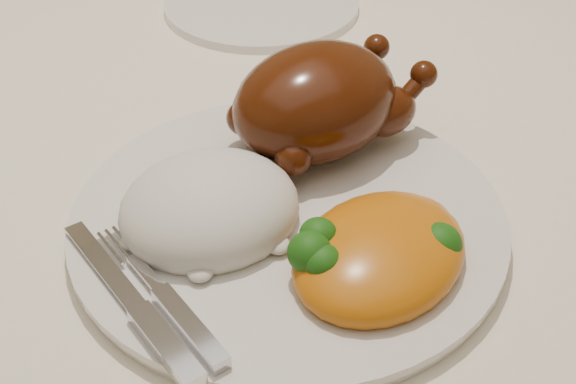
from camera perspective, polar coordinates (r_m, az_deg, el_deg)
dining_table at (r=0.73m, az=-17.86°, el=-4.33°), size 1.60×0.90×0.76m
tablecloth at (r=0.68m, az=-19.03°, el=0.25°), size 1.73×1.03×0.18m
dinner_plate at (r=0.56m, az=-0.00°, el=-2.14°), size 0.35×0.35×0.01m
side_plate at (r=0.86m, az=-1.88°, el=13.17°), size 0.25×0.25×0.01m
roast_chicken at (r=0.60m, az=2.30°, el=6.51°), size 0.16×0.10×0.08m
rice_mound at (r=0.54m, az=-5.59°, el=-1.24°), size 0.14×0.13×0.06m
mac_and_cheese at (r=0.51m, az=6.64°, el=-4.15°), size 0.15×0.13×0.05m
cutlery at (r=0.48m, az=-9.24°, el=-8.44°), size 0.03×0.16×0.01m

